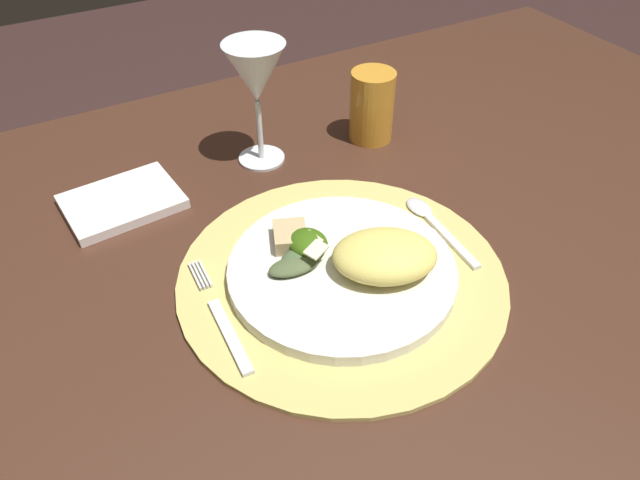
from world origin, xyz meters
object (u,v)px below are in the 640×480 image
at_px(fork, 222,319).
at_px(spoon, 432,220).
at_px(dining_table, 341,320).
at_px(amber_tumbler, 372,106).
at_px(dinner_plate, 342,270).
at_px(wine_glass, 256,77).
at_px(napkin, 122,202).

relative_size(fork, spoon, 1.23).
relative_size(dining_table, amber_tumbler, 14.45).
distance_m(fork, spoon, 0.29).
bearing_deg(fork, dinner_plate, -0.96).
relative_size(dining_table, wine_glass, 8.76).
bearing_deg(dinner_plate, dining_table, 56.54).
bearing_deg(napkin, wine_glass, 2.99).
height_order(wine_glass, amber_tumbler, wine_glass).
relative_size(dinner_plate, spoon, 1.81).
relative_size(dining_table, spoon, 10.66).
relative_size(dining_table, napkin, 10.58).
xyz_separation_m(dining_table, dinner_plate, (-0.04, -0.06, 0.16)).
bearing_deg(dinner_plate, fork, 179.04).
xyz_separation_m(wine_glass, amber_tumbler, (0.17, -0.03, -0.07)).
relative_size(dinner_plate, napkin, 1.80).
height_order(fork, spoon, spoon).
bearing_deg(dinner_plate, amber_tumbler, 51.24).
xyz_separation_m(dinner_plate, wine_glass, (0.02, 0.26, 0.11)).
bearing_deg(amber_tumbler, dinner_plate, -128.76).
height_order(spoon, napkin, same).
height_order(spoon, amber_tumbler, amber_tumbler).
xyz_separation_m(fork, wine_glass, (0.17, 0.26, 0.12)).
xyz_separation_m(napkin, wine_glass, (0.20, 0.01, 0.12)).
xyz_separation_m(dining_table, wine_glass, (-0.01, 0.21, 0.27)).
distance_m(spoon, napkin, 0.40).
distance_m(dining_table, amber_tumbler, 0.31).
xyz_separation_m(dining_table, fork, (-0.18, -0.05, 0.15)).
bearing_deg(fork, wine_glass, 57.34).
height_order(spoon, wine_glass, wine_glass).
distance_m(fork, wine_glass, 0.33).
xyz_separation_m(spoon, wine_glass, (-0.12, 0.24, 0.12)).
relative_size(dining_table, dinner_plate, 5.89).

